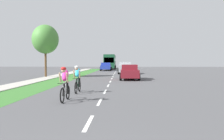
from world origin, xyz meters
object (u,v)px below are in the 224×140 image
object	(u,v)px
cyclist_lead	(65,84)
street_tree_near	(45,39)
sedan_maroon	(129,72)
pickup_blue	(106,67)
suv_silver	(125,67)
bus_dark_green	(110,61)
cyclist_trailing	(78,79)

from	to	relation	value
cyclist_lead	street_tree_near	xyz separation A→B (m)	(-6.24, 15.99, 3.61)
sedan_maroon	pickup_blue	size ratio (longest dim) A/B	0.84
sedan_maroon	suv_silver	xyz separation A→B (m)	(-0.23, 11.14, 0.18)
pickup_blue	street_tree_near	size ratio (longest dim) A/B	0.83
cyclist_lead	street_tree_near	distance (m)	17.54
sedan_maroon	street_tree_near	xyz separation A→B (m)	(-9.66, 3.10, 3.65)
bus_dark_green	street_tree_near	world-z (taller)	street_tree_near
suv_silver	pickup_blue	xyz separation A→B (m)	(-3.63, 11.58, -0.12)
suv_silver	bus_dark_green	distance (m)	22.51
suv_silver	street_tree_near	distance (m)	12.88
street_tree_near	bus_dark_green	bearing A→B (deg)	78.54
cyclist_trailing	sedan_maroon	bearing A→B (deg)	71.31
cyclist_lead	suv_silver	distance (m)	24.25
bus_dark_green	suv_silver	bearing A→B (deg)	-81.58
suv_silver	bus_dark_green	world-z (taller)	bus_dark_green
cyclist_lead	pickup_blue	size ratio (longest dim) A/B	0.34
cyclist_trailing	street_tree_near	world-z (taller)	street_tree_near
sedan_maroon	street_tree_near	bearing A→B (deg)	162.24
suv_silver	cyclist_lead	bearing A→B (deg)	-97.56
cyclist_lead	suv_silver	world-z (taller)	suv_silver
bus_dark_green	cyclist_lead	bearing A→B (deg)	-89.87
cyclist_trailing	bus_dark_green	xyz separation A→B (m)	(-0.13, 43.40, 1.17)
sedan_maroon	bus_dark_green	size ratio (longest dim) A/B	0.37
bus_dark_green	pickup_blue	bearing A→B (deg)	-91.80
cyclist_lead	street_tree_near	bearing A→B (deg)	111.33
cyclist_lead	sedan_maroon	xyz separation A→B (m)	(3.42, 12.90, -0.04)
cyclist_lead	suv_silver	xyz separation A→B (m)	(3.19, 24.04, 0.14)
suv_silver	bus_dark_green	bearing A→B (deg)	98.42
suv_silver	street_tree_near	world-z (taller)	street_tree_near
suv_silver	sedan_maroon	bearing A→B (deg)	-88.82
cyclist_trailing	suv_silver	distance (m)	21.39
sedan_maroon	pickup_blue	world-z (taller)	pickup_blue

